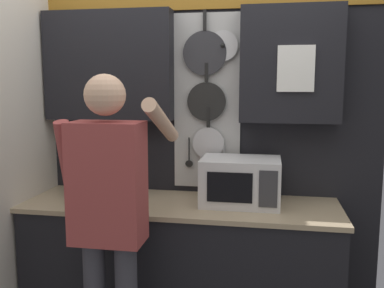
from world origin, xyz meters
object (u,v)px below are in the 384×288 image
Objects in this scene: knife_block at (86,181)px; utensil_crock at (130,187)px; person at (109,207)px; microwave at (241,181)px.

utensil_crock is at bearing 0.42° from knife_block.
person reaches higher than utensil_crock.
utensil_crock is 0.58m from person.
utensil_crock is at bearing 97.36° from person.
microwave is 1.04m from knife_block.
person is at bearing -56.38° from knife_block.
microwave is at bearing 41.06° from person.
person is (-0.66, -0.57, -0.03)m from microwave.
person is (0.07, -0.58, 0.04)m from utensil_crock.
knife_block is 0.16× the size of person.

